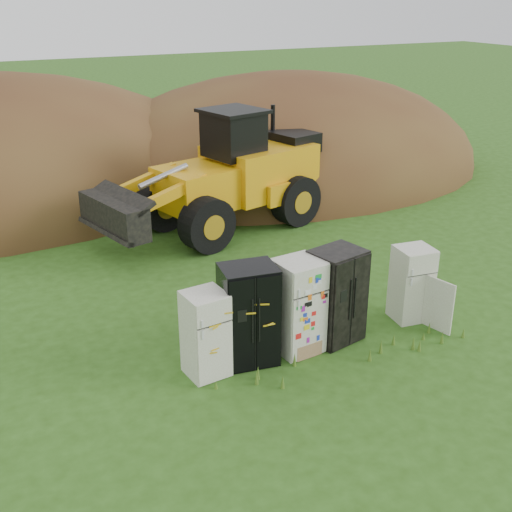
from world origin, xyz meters
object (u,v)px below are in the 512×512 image
(fridge_dark_mid, at_px, (336,296))
(fridge_open_door, at_px, (412,284))
(fridge_leftmost, at_px, (206,334))
(wheel_loader, at_px, (210,174))
(fridge_black_side, at_px, (249,315))
(fridge_sticker, at_px, (298,306))

(fridge_dark_mid, xyz_separation_m, fridge_open_door, (1.93, 0.03, -0.15))
(fridge_leftmost, xyz_separation_m, wheel_loader, (2.98, 6.86, 0.91))
(fridge_leftmost, relative_size, fridge_open_door, 1.01)
(fridge_leftmost, bearing_deg, fridge_open_door, -5.25)
(wheel_loader, bearing_deg, fridge_dark_mid, -105.51)
(fridge_black_side, distance_m, wheel_loader, 7.16)
(fridge_black_side, relative_size, fridge_open_door, 1.20)
(fridge_leftmost, height_order, fridge_open_door, fridge_leftmost)
(fridge_black_side, relative_size, fridge_sticker, 1.03)
(fridge_sticker, bearing_deg, fridge_black_side, 171.01)
(fridge_leftmost, xyz_separation_m, fridge_open_door, (4.74, 0.06, -0.01))
(fridge_dark_mid, xyz_separation_m, wheel_loader, (0.17, 6.83, 0.77))
(fridge_black_side, distance_m, fridge_sticker, 1.03)
(wheel_loader, bearing_deg, fridge_leftmost, -127.53)
(fridge_open_door, height_order, wheel_loader, wheel_loader)
(fridge_open_door, distance_m, wheel_loader, 7.08)
(fridge_leftmost, distance_m, wheel_loader, 7.54)
(fridge_leftmost, height_order, fridge_sticker, fridge_sticker)
(fridge_open_door, xyz_separation_m, wheel_loader, (-1.76, 6.80, 0.92))
(fridge_leftmost, xyz_separation_m, fridge_black_side, (0.89, 0.06, 0.15))
(wheel_loader, bearing_deg, fridge_black_side, -121.11)
(fridge_sticker, height_order, wheel_loader, wheel_loader)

